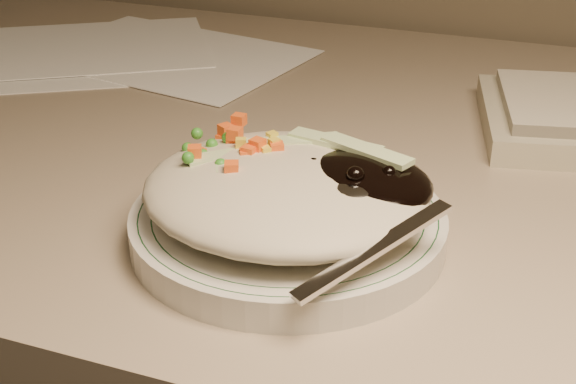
% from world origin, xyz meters
% --- Properties ---
extents(desk, '(1.40, 0.70, 0.74)m').
position_xyz_m(desk, '(0.00, 1.38, 0.54)').
color(desk, gray).
rests_on(desk, ground).
extents(plate, '(0.22, 0.22, 0.02)m').
position_xyz_m(plate, '(-0.05, 1.19, 0.75)').
color(plate, silver).
rests_on(plate, desk).
extents(plate_rim, '(0.20, 0.20, 0.00)m').
position_xyz_m(plate_rim, '(-0.05, 1.19, 0.76)').
color(plate_rim, '#144723').
rests_on(plate_rim, plate).
extents(meal, '(0.21, 0.19, 0.05)m').
position_xyz_m(meal, '(-0.05, 1.19, 0.78)').
color(meal, '#ADA58D').
rests_on(meal, plate).
extents(papers, '(0.48, 0.39, 0.00)m').
position_xyz_m(papers, '(-0.41, 1.50, 0.74)').
color(papers, white).
rests_on(papers, desk).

